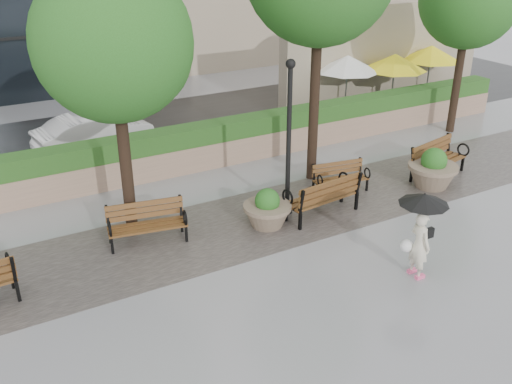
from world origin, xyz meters
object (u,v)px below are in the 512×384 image
bench_2 (322,204)px  planter_left (267,212)px  bench_3 (340,184)px  planter_right (432,172)px  lamppost (288,149)px  car_right (94,133)px  bench_4 (438,167)px  pedestrian (421,227)px  bench_1 (148,232)px

bench_2 → planter_left: bearing=-13.7°
bench_3 → planter_left: 2.91m
bench_2 → planter_right: (3.77, -0.07, 0.14)m
lamppost → car_right: bearing=114.2°
bench_4 → lamppost: lamppost is taller
lamppost → pedestrian: 3.96m
bench_1 → car_right: bearing=95.8°
bench_4 → planter_left: bearing=169.6°
bench_1 → planter_right: (8.15, -0.94, 0.17)m
bench_1 → planter_left: 2.94m
bench_4 → pedestrian: size_ratio=1.10×
planter_right → car_right: car_right is taller
bench_4 → planter_left: (-5.99, -0.20, 0.08)m
bench_1 → bench_3: 5.67m
planter_left → planter_right: (5.28, -0.27, 0.07)m
planter_right → bench_3: bearing=157.6°
bench_2 → bench_3: (1.29, 0.95, -0.07)m
bench_3 → lamppost: 2.54m
bench_4 → car_right: car_right is taller
bench_3 → pedestrian: 4.44m
car_right → lamppost: bearing=-164.2°
bench_1 → bench_3: bench_1 is taller
bench_2 → bench_3: bearing=-149.5°
bench_1 → car_right: (0.56, 6.65, 0.35)m
bench_2 → bench_4: bearing=179.3°
planter_left → bench_2: bearing=-7.8°
pedestrian → lamppost: bearing=16.7°
bench_1 → planter_right: size_ratio=1.36×
planter_left → car_right: size_ratio=0.31×
bench_3 → car_right: size_ratio=0.42×
planter_right → bench_4: bearing=33.7°
bench_1 → lamppost: 3.97m
planter_right → lamppost: lamppost is taller
bench_2 → lamppost: 1.71m
bench_1 → bench_4: bearing=7.5°
bench_3 → car_right: 8.33m
lamppost → pedestrian: size_ratio=2.11×
bench_4 → planter_right: bearing=-158.6°
lamppost → car_right: (-3.12, 6.95, -1.13)m
car_right → bench_2: bearing=-161.4°
pedestrian → planter_right: bearing=-44.6°
bench_4 → car_right: bearing=127.0°
bench_1 → pedestrian: bearing=-31.8°
bench_1 → lamppost: size_ratio=0.47×
planter_right → car_right: 10.73m
car_right → pedestrian: (3.96, -10.76, 0.52)m
bench_3 → planter_right: 2.68m
lamppost → car_right: lamppost is taller
bench_1 → planter_left: planter_left is taller
pedestrian → bench_2: bearing=6.6°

